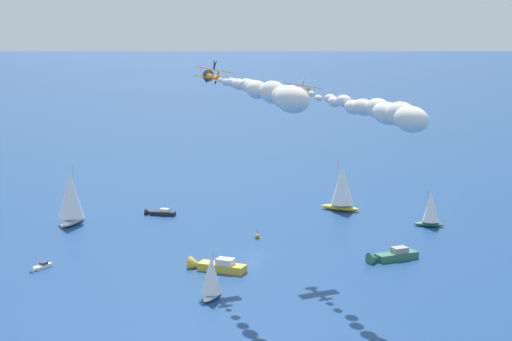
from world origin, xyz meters
TOP-DOWN VIEW (x-y plane):
  - ground_plane at (0.00, 0.00)m, footprint 2000.00×2000.00m
  - motorboat_near_centre at (-1.31, -12.94)m, footprint 11.34×4.06m
  - sailboat_far_port at (23.55, 38.63)m, footprint 7.04×4.52m
  - motorboat_far_stbd at (-30.21, -27.96)m, footprint 1.33×5.04m
  - motorboat_inshore at (-35.82, 18.45)m, footprint 7.50×3.96m
  - sailboat_offshore at (0.11, 43.48)m, footprint 9.79×5.43m
  - motorboat_trailing at (25.02, 9.01)m, footprint 8.41×10.07m
  - sailboat_ahead at (6.76, -27.03)m, footprint 4.00×6.62m
  - sailboat_mid_cluster at (-47.77, 1.56)m, footprint 6.87×10.72m
  - marker_buoy at (-5.39, 11.12)m, footprint 1.10×1.10m
  - biplane_lead at (-5.68, -5.81)m, footprint 6.65×6.58m
  - wingwalker_lead at (-5.43, -5.51)m, footprint 0.68×0.74m
  - smoke_trail_lead at (19.19, -28.68)m, footprint 32.22×30.09m
  - biplane_wingman at (8.47, 3.34)m, footprint 6.65×6.58m
  - wingwalker_wingman at (8.72, 3.63)m, footprint 0.68×0.74m
  - smoke_trail_wingman at (33.52, -19.19)m, footprint 32.68×29.56m

SIDE VIEW (x-z plane):
  - ground_plane at x=0.00m, z-range 0.00..0.00m
  - marker_buoy at x=-5.39m, z-range -0.66..1.44m
  - motorboat_far_stbd at x=-30.21m, z-range -0.34..1.13m
  - motorboat_inshore at x=-35.82m, z-range -0.49..1.62m
  - motorboat_trailing at x=25.02m, z-range -0.70..2.35m
  - motorboat_near_centre at x=-1.31m, z-range -0.74..2.48m
  - sailboat_ahead at x=6.76m, z-range -0.36..7.93m
  - sailboat_far_port at x=23.55m, z-range -0.38..8.36m
  - sailboat_offshore at x=0.11m, z-range -0.55..12.04m
  - sailboat_mid_cluster at x=-47.77m, z-range -0.58..12.75m
  - smoke_trail_wingman at x=33.52m, z-range 29.73..34.59m
  - biplane_wingman at x=8.47m, z-range 30.46..34.13m
  - wingwalker_wingman at x=8.72m, z-range 33.56..35.34m
  - smoke_trail_lead at x=19.19m, z-range 32.74..37.54m
  - biplane_lead at x=-5.68m, z-range 33.53..37.20m
  - wingwalker_lead at x=-5.43m, z-range 36.63..38.41m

